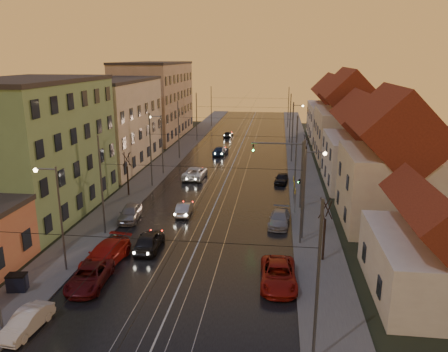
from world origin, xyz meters
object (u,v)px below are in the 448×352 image
at_px(driving_car_4, 228,134).
at_px(parked_left_3, 130,213).
at_px(parked_left_0, 27,322).
at_px(street_lamp_0, 56,209).
at_px(driving_car_2, 195,173).
at_px(driving_car_1, 184,209).
at_px(street_lamp_3, 294,123).
at_px(parked_right_0, 278,275).
at_px(street_lamp_2, 160,138).
at_px(parked_left_1, 89,276).
at_px(street_lamp_1, 308,186).
at_px(driving_car_3, 220,151).
at_px(driving_car_0, 149,240).
at_px(parked_right_1, 279,219).
at_px(parked_right_2, 281,178).
at_px(parked_left_2, 106,254).
at_px(traffic_light_mast, 292,166).
at_px(dumpster, 17,283).

bearing_deg(driving_car_4, parked_left_3, 91.80).
bearing_deg(parked_left_0, driving_car_4, 91.86).
distance_m(street_lamp_0, driving_car_2, 27.12).
height_order(driving_car_1, parked_left_0, driving_car_1).
bearing_deg(street_lamp_3, parked_left_3, -116.57).
bearing_deg(parked_left_3, parked_right_0, -42.48).
xyz_separation_m(street_lamp_3, parked_left_3, (-16.64, -33.27, -4.14)).
bearing_deg(driving_car_2, street_lamp_2, -16.94).
xyz_separation_m(parked_left_0, parked_left_1, (1.40, 5.46, 0.06)).
bearing_deg(street_lamp_1, driving_car_2, 125.73).
bearing_deg(driving_car_3, street_lamp_1, 115.23).
bearing_deg(driving_car_0, parked_left_3, -60.01).
bearing_deg(parked_right_1, parked_right_2, 94.47).
bearing_deg(driving_car_3, driving_car_2, 90.00).
bearing_deg(driving_car_2, driving_car_3, -94.05).
bearing_deg(street_lamp_1, street_lamp_2, 132.32).
height_order(street_lamp_1, parked_left_0, street_lamp_1).
distance_m(driving_car_0, parked_left_2, 3.88).
distance_m(parked_left_2, parked_right_0, 13.21).
bearing_deg(driving_car_0, traffic_light_mast, -136.57).
distance_m(driving_car_3, parked_right_1, 31.16).
bearing_deg(parked_left_1, parked_left_3, 92.66).
height_order(street_lamp_0, parked_right_2, street_lamp_0).
distance_m(driving_car_0, parked_right_1, 12.57).
xyz_separation_m(driving_car_3, driving_car_4, (-0.53, 15.89, -0.08)).
bearing_deg(parked_right_0, street_lamp_1, 71.94).
bearing_deg(traffic_light_mast, street_lamp_2, 144.93).
xyz_separation_m(parked_left_2, parked_right_2, (13.39, 23.98, -0.18)).
distance_m(street_lamp_2, street_lamp_3, 24.24).
height_order(parked_left_0, parked_left_3, parked_left_3).
bearing_deg(driving_car_2, parked_right_2, 177.32).
distance_m(driving_car_1, driving_car_4, 43.88).
height_order(driving_car_2, parked_left_2, parked_left_2).
xyz_separation_m(street_lamp_2, parked_right_0, (15.89, -28.03, -4.14)).
distance_m(street_lamp_1, driving_car_3, 35.17).
xyz_separation_m(street_lamp_1, driving_car_2, (-13.19, 18.33, -4.11)).
bearing_deg(driving_car_1, driving_car_4, -92.48).
bearing_deg(street_lamp_2, driving_car_4, 78.41).
bearing_deg(parked_right_2, parked_left_1, -108.53).
height_order(street_lamp_1, driving_car_0, street_lamp_1).
bearing_deg(traffic_light_mast, driving_car_3, 113.23).
bearing_deg(street_lamp_1, driving_car_1, 157.48).
height_order(parked_left_0, parked_right_0, parked_right_0).
xyz_separation_m(street_lamp_2, dumpster, (-1.51, -31.25, -4.19)).
relative_size(driving_car_3, parked_left_2, 0.88).
xyz_separation_m(street_lamp_2, street_lamp_3, (18.21, 16.00, 0.00)).
xyz_separation_m(driving_car_2, parked_right_2, (11.14, -0.81, -0.16)).
xyz_separation_m(driving_car_1, parked_left_0, (-4.95, -20.10, -0.01)).
bearing_deg(street_lamp_3, dumpster, -112.65).
relative_size(driving_car_3, dumpster, 3.98).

